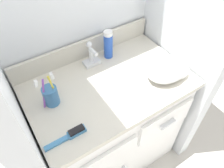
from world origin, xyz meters
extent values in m
plane|color=beige|center=(0.00, 0.00, 0.00)|extent=(6.00, 6.00, 0.00)
cube|color=white|center=(0.00, 0.00, 0.38)|extent=(0.80, 0.48, 0.75)
cube|color=white|center=(0.20, -0.25, 0.59)|extent=(0.35, 0.02, 0.18)
cube|color=silver|center=(0.20, -0.27, 0.59)|extent=(0.10, 0.02, 0.01)
cube|color=beige|center=(0.00, 0.00, 0.77)|extent=(0.83, 0.52, 0.03)
ellipsoid|color=#B6B2A4|center=(0.00, 0.00, 0.71)|extent=(0.32, 0.29, 0.15)
cylinder|color=silver|center=(0.00, 0.00, 0.64)|extent=(0.03, 0.03, 0.01)
cube|color=beige|center=(0.00, 0.25, 0.84)|extent=(0.83, 0.02, 0.11)
cube|color=silver|center=(0.00, 0.18, 0.79)|extent=(0.09, 0.06, 0.02)
cylinder|color=silver|center=(0.00, 0.18, 0.85)|extent=(0.02, 0.02, 0.08)
cylinder|color=silver|center=(0.00, 0.15, 0.89)|extent=(0.02, 0.06, 0.02)
sphere|color=silver|center=(0.00, 0.19, 0.91)|extent=(0.03, 0.03, 0.03)
cylinder|color=teal|center=(-0.28, 0.04, 0.83)|extent=(0.07, 0.07, 0.10)
cylinder|color=yellow|center=(-0.27, 0.04, 0.87)|extent=(0.02, 0.01, 0.16)
cube|color=white|center=(-0.26, 0.03, 0.95)|extent=(0.01, 0.02, 0.03)
cylinder|color=purple|center=(-0.31, 0.04, 0.87)|extent=(0.04, 0.02, 0.16)
cube|color=white|center=(-0.33, 0.03, 0.95)|extent=(0.02, 0.02, 0.03)
cylinder|color=#234CB2|center=(0.11, 0.18, 0.85)|extent=(0.05, 0.05, 0.14)
cylinder|color=white|center=(0.11, 0.18, 0.94)|extent=(0.05, 0.05, 0.02)
cube|color=teal|center=(-0.35, -0.16, 0.79)|extent=(0.10, 0.02, 0.01)
cube|color=teal|center=(-0.26, -0.16, 0.79)|extent=(0.08, 0.03, 0.02)
cube|color=black|center=(-0.26, -0.16, 0.81)|extent=(0.07, 0.03, 0.01)
ellipsoid|color=white|center=(0.27, -0.11, 0.83)|extent=(0.22, 0.17, 0.10)
ellipsoid|color=white|center=(0.32, -0.14, 0.82)|extent=(0.13, 0.12, 0.07)
camera|label=1|loc=(-0.40, -0.63, 1.59)|focal=35.00mm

